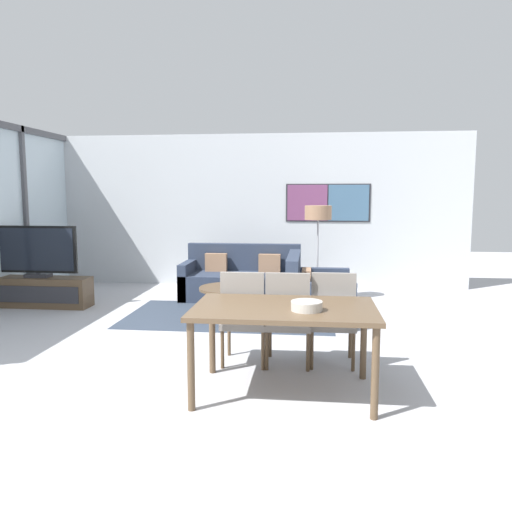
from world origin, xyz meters
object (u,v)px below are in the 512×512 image
(dining_chair_centre, at_px, (288,316))
(sofa_side, at_px, (314,297))
(tv_console, at_px, (39,292))
(dining_chair_right, at_px, (333,315))
(sofa_main, at_px, (242,281))
(coffee_table, at_px, (230,294))
(dining_table, at_px, (284,315))
(television, at_px, (37,252))
(dining_chair_left, at_px, (244,315))
(floor_lamp, at_px, (318,218))
(fruit_bowl, at_px, (307,305))

(dining_chair_centre, bearing_deg, sofa_side, 82.73)
(tv_console, bearing_deg, dining_chair_right, -26.98)
(sofa_main, bearing_deg, coffee_table, -90.00)
(coffee_table, relative_size, dining_table, 0.55)
(television, relative_size, dining_chair_left, 1.31)
(dining_chair_left, distance_m, dining_chair_centre, 0.44)
(floor_lamp, bearing_deg, sofa_main, 172.97)
(coffee_table, relative_size, dining_chair_centre, 0.89)
(tv_console, relative_size, floor_lamp, 1.03)
(sofa_main, height_order, coffee_table, sofa_main)
(sofa_side, distance_m, dining_table, 2.78)
(television, distance_m, sofa_side, 4.20)
(dining_chair_centre, bearing_deg, tv_console, 149.87)
(tv_console, height_order, dining_chair_centre, dining_chair_centre)
(tv_console, height_order, television, television)
(tv_console, bearing_deg, dining_table, -36.95)
(tv_console, distance_m, coffee_table, 3.00)
(dining_chair_left, relative_size, dining_chair_right, 1.00)
(television, xyz_separation_m, floor_lamp, (4.22, 0.84, 0.49))
(sofa_main, height_order, sofa_side, same)
(sofa_main, distance_m, sofa_side, 1.67)
(coffee_table, bearing_deg, television, 174.85)
(fruit_bowl, bearing_deg, dining_chair_right, 73.83)
(sofa_side, bearing_deg, dining_chair_right, -175.09)
(television, distance_m, dining_chair_centre, 4.52)
(dining_table, bearing_deg, sofa_main, 103.07)
(dining_chair_centre, height_order, fruit_bowl, dining_chair_centre)
(sofa_side, distance_m, dining_chair_centre, 2.09)
(coffee_table, bearing_deg, dining_chair_left, -76.64)
(tv_console, relative_size, sofa_side, 1.12)
(television, relative_size, dining_chair_centre, 1.31)
(television, height_order, coffee_table, television)
(dining_chair_left, bearing_deg, television, 146.75)
(television, relative_size, sofa_main, 0.66)
(dining_table, height_order, fruit_bowl, fruit_bowl)
(dining_table, relative_size, fruit_bowl, 5.95)
(dining_table, height_order, dining_chair_left, dining_chair_left)
(television, relative_size, sofa_side, 0.89)
(dining_chair_centre, bearing_deg, fruit_bowl, -76.87)
(dining_table, bearing_deg, dining_chair_right, 59.01)
(tv_console, height_order, fruit_bowl, fruit_bowl)
(dining_chair_right, bearing_deg, fruit_bowl, -106.17)
(dining_chair_left, bearing_deg, dining_chair_centre, 0.87)
(television, xyz_separation_m, coffee_table, (2.99, -0.27, -0.53))
(tv_console, xyz_separation_m, floor_lamp, (4.22, 0.84, 1.11))
(sofa_side, relative_size, floor_lamp, 0.92)
(sofa_main, bearing_deg, floor_lamp, -7.03)
(coffee_table, bearing_deg, sofa_side, 3.42)
(tv_console, distance_m, floor_lamp, 4.44)
(tv_console, distance_m, dining_chair_left, 4.15)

